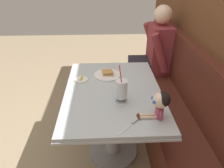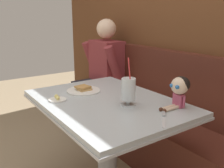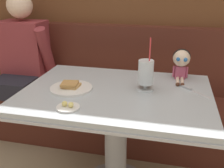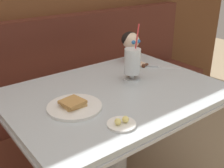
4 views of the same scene
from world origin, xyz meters
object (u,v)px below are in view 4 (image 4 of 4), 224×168
(milkshake_glass, at_px, (132,63))
(butter_saucer, at_px, (121,123))
(seated_doll, at_px, (131,42))
(butter_knife, at_px, (157,66))
(toast_plate, at_px, (74,106))

(milkshake_glass, distance_m, butter_saucer, 0.49)
(milkshake_glass, height_order, seated_doll, milkshake_glass)
(butter_saucer, bearing_deg, milkshake_glass, 43.74)
(butter_saucer, distance_m, butter_knife, 0.73)
(milkshake_glass, relative_size, butter_saucer, 2.63)
(milkshake_glass, relative_size, seated_doll, 1.45)
(butter_knife, bearing_deg, milkshake_glass, -167.70)
(butter_knife, distance_m, seated_doll, 0.23)
(toast_plate, height_order, milkshake_glass, milkshake_glass)
(butter_knife, bearing_deg, butter_saucer, -147.25)
(butter_saucer, height_order, butter_knife, butter_saucer)
(butter_knife, xyz_separation_m, seated_doll, (-0.06, 0.19, 0.12))
(milkshake_glass, height_order, butter_saucer, milkshake_glass)
(toast_plate, relative_size, butter_knife, 1.39)
(butter_saucer, height_order, seated_doll, seated_doll)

